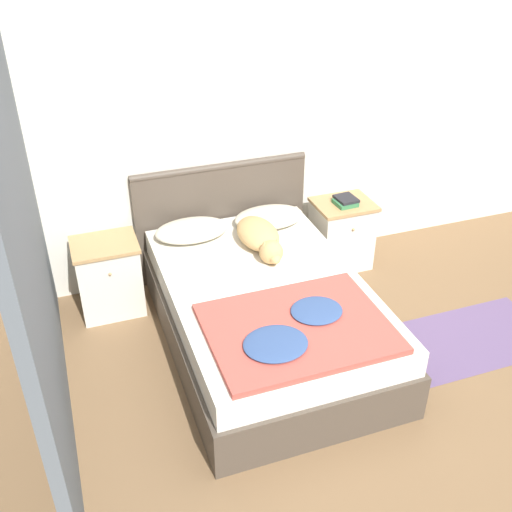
{
  "coord_description": "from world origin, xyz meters",
  "views": [
    {
      "loc": [
        -1.31,
        -2.22,
        2.88
      ],
      "look_at": [
        -0.09,
        1.2,
        0.63
      ],
      "focal_mm": 42.0,
      "sensor_mm": 36.0,
      "label": 1
    }
  ],
  "objects_px": {
    "bed": "(266,314)",
    "nightstand_right": "(341,234)",
    "pillow_left": "(192,230)",
    "pillow_right": "(269,217)",
    "dog": "(260,237)",
    "nightstand_left": "(109,277)",
    "book_stack": "(346,201)"
  },
  "relations": [
    {
      "from": "bed",
      "to": "pillow_left",
      "type": "relative_size",
      "value": 3.6
    },
    {
      "from": "pillow_right",
      "to": "nightstand_left",
      "type": "bearing_deg",
      "value": 179.98
    },
    {
      "from": "pillow_right",
      "to": "dog",
      "type": "relative_size",
      "value": 0.78
    },
    {
      "from": "bed",
      "to": "nightstand_right",
      "type": "bearing_deg",
      "value": 38.72
    },
    {
      "from": "bed",
      "to": "pillow_left",
      "type": "bearing_deg",
      "value": 112.0
    },
    {
      "from": "dog",
      "to": "book_stack",
      "type": "bearing_deg",
      "value": 18.65
    },
    {
      "from": "bed",
      "to": "pillow_left",
      "type": "distance_m",
      "value": 0.92
    },
    {
      "from": "nightstand_left",
      "to": "book_stack",
      "type": "relative_size",
      "value": 2.93
    },
    {
      "from": "bed",
      "to": "pillow_left",
      "type": "height_order",
      "value": "pillow_left"
    },
    {
      "from": "pillow_right",
      "to": "pillow_left",
      "type": "bearing_deg",
      "value": 180.0
    },
    {
      "from": "pillow_right",
      "to": "dog",
      "type": "xyz_separation_m",
      "value": [
        -0.19,
        -0.32,
        0.03
      ]
    },
    {
      "from": "nightstand_left",
      "to": "pillow_left",
      "type": "distance_m",
      "value": 0.73
    },
    {
      "from": "nightstand_left",
      "to": "pillow_right",
      "type": "height_order",
      "value": "pillow_right"
    },
    {
      "from": "nightstand_left",
      "to": "book_stack",
      "type": "height_order",
      "value": "book_stack"
    },
    {
      "from": "pillow_right",
      "to": "dog",
      "type": "bearing_deg",
      "value": -120.98
    },
    {
      "from": "nightstand_right",
      "to": "dog",
      "type": "relative_size",
      "value": 0.82
    },
    {
      "from": "pillow_left",
      "to": "nightstand_left",
      "type": "bearing_deg",
      "value": 179.96
    },
    {
      "from": "pillow_left",
      "to": "dog",
      "type": "relative_size",
      "value": 0.78
    },
    {
      "from": "nightstand_right",
      "to": "book_stack",
      "type": "height_order",
      "value": "book_stack"
    },
    {
      "from": "nightstand_left",
      "to": "pillow_right",
      "type": "relative_size",
      "value": 1.05
    },
    {
      "from": "nightstand_left",
      "to": "nightstand_right",
      "type": "height_order",
      "value": "same"
    },
    {
      "from": "nightstand_left",
      "to": "dog",
      "type": "xyz_separation_m",
      "value": [
        1.13,
        -0.32,
        0.31
      ]
    },
    {
      "from": "bed",
      "to": "pillow_right",
      "type": "bearing_deg",
      "value": 68.0
    },
    {
      "from": "pillow_left",
      "to": "dog",
      "type": "distance_m",
      "value": 0.56
    },
    {
      "from": "pillow_left",
      "to": "pillow_right",
      "type": "xyz_separation_m",
      "value": [
        0.65,
        0.0,
        0.0
      ]
    },
    {
      "from": "bed",
      "to": "pillow_right",
      "type": "relative_size",
      "value": 3.6
    },
    {
      "from": "pillow_right",
      "to": "book_stack",
      "type": "xyz_separation_m",
      "value": [
        0.68,
        -0.03,
        0.04
      ]
    },
    {
      "from": "dog",
      "to": "pillow_right",
      "type": "bearing_deg",
      "value": 59.02
    },
    {
      "from": "bed",
      "to": "nightstand_right",
      "type": "height_order",
      "value": "nightstand_right"
    },
    {
      "from": "nightstand_left",
      "to": "nightstand_right",
      "type": "distance_m",
      "value": 2.0
    },
    {
      "from": "nightstand_left",
      "to": "book_stack",
      "type": "distance_m",
      "value": 2.03
    },
    {
      "from": "pillow_right",
      "to": "bed",
      "type": "bearing_deg",
      "value": -112.0
    }
  ]
}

